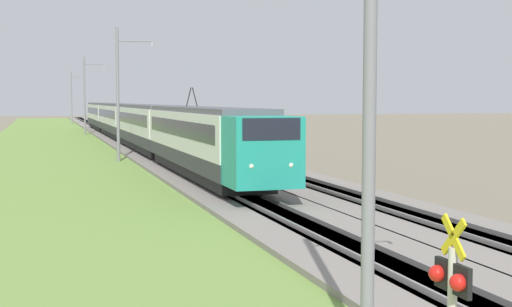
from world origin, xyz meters
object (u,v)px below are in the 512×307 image
object	(u,v)px
catenary_mast_distant	(72,98)
catenary_mast_far	(85,95)
passenger_train	(131,121)
catenary_mast_near	(373,84)
catenary_mast_mid	(119,94)

from	to	relation	value
catenary_mast_distant	catenary_mast_far	bearing A→B (deg)	180.00
passenger_train	catenary_mast_near	size ratio (longest dim) A/B	9.71
catenary_mast_near	catenary_mast_distant	bearing A→B (deg)	0.00
passenger_train	catenary_mast_near	distance (m)	58.20
catenary_mast_near	catenary_mast_mid	distance (m)	39.32
catenary_mast_near	catenary_mast_far	world-z (taller)	catenary_mast_far
catenary_mast_far	catenary_mast_distant	distance (m)	39.32
catenary_mast_mid	catenary_mast_distant	world-z (taller)	catenary_mast_distant
catenary_mast_mid	catenary_mast_far	world-z (taller)	catenary_mast_far
catenary_mast_distant	catenary_mast_near	bearing A→B (deg)	-180.00
catenary_mast_near	passenger_train	bearing A→B (deg)	-2.99
passenger_train	catenary_mast_distant	xyz separation A→B (m)	(59.88, 3.03, 2.43)
catenary_mast_near	catenary_mast_far	size ratio (longest dim) A/B	0.93
passenger_train	catenary_mast_far	size ratio (longest dim) A/B	9.02
catenary_mast_near	catenary_mast_distant	xyz separation A→B (m)	(117.95, 0.00, 0.21)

